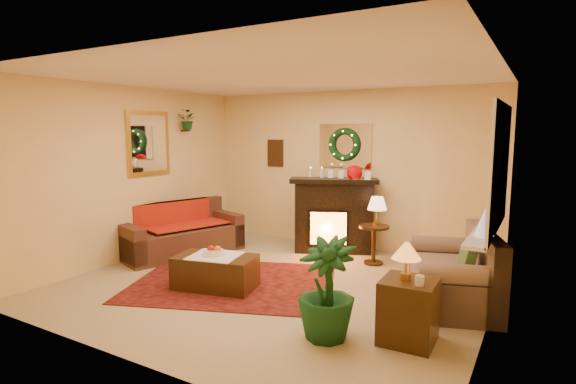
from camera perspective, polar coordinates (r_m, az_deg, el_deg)
The scene contains 31 objects.
floor at distance 5.85m, azimuth -1.75°, elevation -11.65°, with size 5.00×5.00×0.00m, color beige.
ceiling at distance 5.56m, azimuth -1.87°, elevation 14.55°, with size 5.00×5.00×0.00m, color white.
wall_back at distance 7.55m, azimuth 7.24°, elevation 2.81°, with size 5.00×5.00×0.00m, color #EFD88C.
wall_front at distance 3.85m, azimuth -19.77°, elevation -2.29°, with size 5.00×5.00×0.00m, color #EFD88C.
wall_left at distance 7.19m, azimuth -19.02°, elevation 2.20°, with size 4.50×4.50×0.00m, color #EFD88C.
wall_right at distance 4.75m, azimuth 24.78°, elevation -0.72°, with size 4.50×4.50×0.00m, color #EFD88C.
area_rug at distance 5.93m, azimuth -6.95°, elevation -11.34°, with size 2.52×1.89×0.01m, color maroon.
sofa at distance 7.32m, azimuth -13.40°, elevation -4.38°, with size 0.82×1.87×0.81m, color brown.
red_throw at distance 7.47m, azimuth -13.01°, elevation -3.94°, with size 0.82×1.33×0.02m, color red.
fireplace at distance 7.27m, azimuth 5.84°, elevation -3.33°, with size 1.23×0.39×1.13m, color black.
poinsettia at distance 7.03m, azimuth 8.44°, elevation 2.42°, with size 0.24×0.24×0.24m, color #C40003.
mantel_candle_a at distance 7.33m, azimuth 2.89°, elevation 2.40°, with size 0.06×0.06×0.17m, color white.
mantel_candle_b at distance 7.26m, azimuth 4.32°, elevation 2.34°, with size 0.06×0.06×0.18m, color white.
mantel_mirror at distance 7.51m, azimuth 7.24°, elevation 5.84°, with size 0.92×0.02×0.72m, color white.
wreath at distance 7.47m, azimuth 7.12°, elevation 5.98°, with size 0.55×0.55×0.11m, color #194719.
wall_art at distance 8.13m, azimuth -1.61°, elevation 4.98°, with size 0.32×0.03×0.48m, color #381E11.
gold_mirror at distance 7.35m, azimuth -17.30°, elevation 5.90°, with size 0.03×0.84×1.00m, color gold.
hanging_plant at distance 7.78m, azimuth -12.56°, elevation 7.77°, with size 0.33×0.28×0.36m, color #194719.
loveseat at distance 5.48m, azimuth 20.13°, elevation -8.86°, with size 0.84×1.45×0.84m, color #93745E.
window_frame at distance 5.27m, azimuth 25.34°, elevation 2.75°, with size 0.03×1.86×1.36m, color white.
window_glass at distance 5.27m, azimuth 25.18°, elevation 2.76°, with size 0.02×1.70×1.22m, color black.
window_sill at distance 5.37m, azimuth 23.80°, elevation -4.42°, with size 0.22×1.86×0.04m, color white.
mini_tree at distance 4.91m, azimuth 23.71°, elevation -3.49°, with size 0.18×0.18×0.28m, color silver.
sill_plant at distance 6.00m, azimuth 24.97°, elevation -1.18°, with size 0.26×0.21×0.47m, color #174D18.
side_table_round at distance 6.74m, azimuth 10.84°, elevation -6.28°, with size 0.44×0.44×0.57m, color #4E291D.
lamp_cream at distance 6.63m, azimuth 11.26°, elevation -1.62°, with size 0.28×0.28×0.43m, color #FFC488.
end_table_square at distance 4.43m, azimuth 15.04°, elevation -14.68°, with size 0.48×0.48×0.59m, color black.
lamp_tiffany at distance 4.28m, azimuth 14.77°, elevation -8.72°, with size 0.27×0.27×0.39m, color #FF9F36.
coffee_table at distance 5.71m, azimuth -9.20°, elevation -9.99°, with size 0.98×0.54×0.41m, color black.
fruit_bowl at distance 5.68m, azimuth -9.45°, elevation -7.59°, with size 0.26×0.26×0.06m, color white.
floor_palm at distance 4.30m, azimuth 4.92°, elevation -12.55°, with size 1.62×1.62×2.89m, color #1A391C.
Camera 1 is at (2.91, -4.69, 1.94)m, focal length 28.00 mm.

